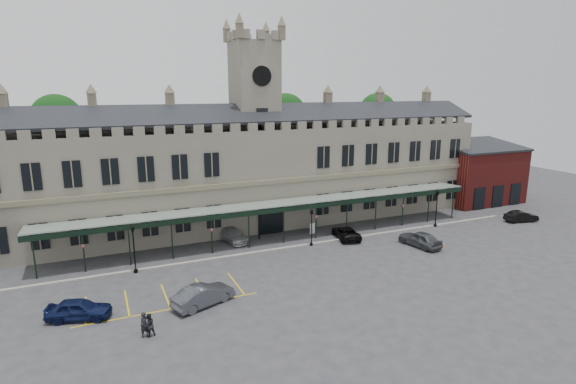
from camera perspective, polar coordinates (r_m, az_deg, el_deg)
name	(u,v)px	position (r m, az deg, el deg)	size (l,w,h in m)	color
ground	(313,266)	(43.69, 3.21, -9.32)	(140.00, 140.00, 0.00)	#303033
station_building	(256,172)	(56.00, -4.08, 2.54)	(60.00, 10.36, 17.30)	#656054
clock_tower	(255,118)	(55.28, -4.22, 9.34)	(5.60, 5.60, 24.80)	#656054
canopy	(283,221)	(49.28, -0.68, -3.73)	(50.00, 4.10, 4.30)	#8C9E93
brick_annex	(477,174)	(72.81, 22.92, 2.11)	(12.40, 8.36, 9.23)	maroon
kerb	(290,247)	(48.31, 0.24, -7.01)	(60.00, 0.40, 0.12)	gray
parking_markings	(167,299)	(38.51, -15.15, -12.96)	(16.00, 6.00, 0.01)	gold
tree_behind_left	(57,121)	(61.23, -27.27, 8.03)	(6.00, 6.00, 16.00)	#332314
tree_behind_mid	(286,115)	(66.59, -0.27, 9.72)	(6.00, 6.00, 16.00)	#332314
tree_behind_right	(377,113)	(74.41, 11.28, 9.81)	(6.00, 6.00, 16.00)	#332314
lamp_post_left	(134,244)	(43.37, -19.01, -6.24)	(0.45, 0.45, 4.74)	black
lamp_post_mid	(312,223)	(48.26, 3.02, -4.01)	(0.40, 0.40, 4.18)	black
lamp_post_right	(437,204)	(57.72, 18.37, -1.51)	(0.45, 0.45, 4.72)	black
traffic_cone	(442,244)	(50.95, 18.96, -6.30)	(0.47, 0.47, 0.74)	#E05B07
sign_board	(312,229)	(52.72, 3.12, -4.67)	(0.73, 0.19, 1.26)	black
bollard_left	(259,235)	(50.96, -3.67, -5.50)	(0.16, 0.16, 0.89)	black
bollard_right	(314,227)	(53.65, 3.29, -4.52)	(0.17, 0.17, 0.94)	black
car_left_a	(79,309)	(37.30, -25.03, -13.34)	(1.84, 4.57, 1.56)	#0D153A
car_left_b	(203,295)	(36.55, -10.70, -12.74)	(1.76, 5.04, 1.66)	#3E4147
car_taxi	(232,235)	(50.47, -7.07, -5.44)	(2.00, 4.92, 1.43)	#A7AAAF
car_van	(346,233)	(51.46, 7.37, -5.14)	(2.21, 4.80, 1.33)	black
car_right_a	(420,239)	(50.51, 16.41, -5.72)	(1.97, 4.89, 1.67)	#3E4147
car_right_b	(521,216)	(64.61, 27.51, -2.76)	(1.47, 4.22, 1.39)	black
person_a	(145,325)	(33.26, -17.73, -15.76)	(0.65, 0.43, 1.79)	black
person_b	(149,325)	(33.26, -17.24, -15.83)	(0.82, 0.64, 1.68)	black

